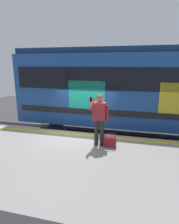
# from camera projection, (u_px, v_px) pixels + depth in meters

# --- Properties ---
(ground_plane) EXTENTS (24.77, 24.77, 0.00)m
(ground_plane) POSITION_uv_depth(u_px,v_px,m) (79.00, 156.00, 7.61)
(ground_plane) COLOR #3D3D3F
(platform) EXTENTS (15.52, 4.23, 1.03)m
(platform) POSITION_uv_depth(u_px,v_px,m) (58.00, 173.00, 5.49)
(platform) COLOR gray
(platform) RESTS_ON ground
(safety_line) EXTENTS (15.21, 0.16, 0.01)m
(safety_line) POSITION_uv_depth(u_px,v_px,m) (77.00, 134.00, 7.07)
(safety_line) COLOR yellow
(safety_line) RESTS_ON platform
(track_rail_near) EXTENTS (20.18, 0.08, 0.16)m
(track_rail_near) POSITION_uv_depth(u_px,v_px,m) (89.00, 140.00, 9.03)
(track_rail_near) COLOR slate
(track_rail_near) RESTS_ON ground
(track_rail_far) EXTENTS (20.18, 0.08, 0.16)m
(track_rail_far) POSITION_uv_depth(u_px,v_px,m) (95.00, 130.00, 10.38)
(track_rail_far) COLOR slate
(track_rail_far) RESTS_ON ground
(train_carriage) EXTENTS (10.35, 2.75, 4.09)m
(train_carriage) POSITION_uv_depth(u_px,v_px,m) (133.00, 87.00, 8.64)
(train_carriage) COLOR #1E478C
(train_carriage) RESTS_ON ground
(passenger) EXTENTS (0.57, 0.55, 1.67)m
(passenger) POSITION_uv_depth(u_px,v_px,m) (99.00, 116.00, 5.94)
(passenger) COLOR #262628
(passenger) RESTS_ON platform
(handbag) EXTENTS (0.39, 0.35, 0.40)m
(handbag) POSITION_uv_depth(u_px,v_px,m) (110.00, 141.00, 5.98)
(handbag) COLOR maroon
(handbag) RESTS_ON platform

